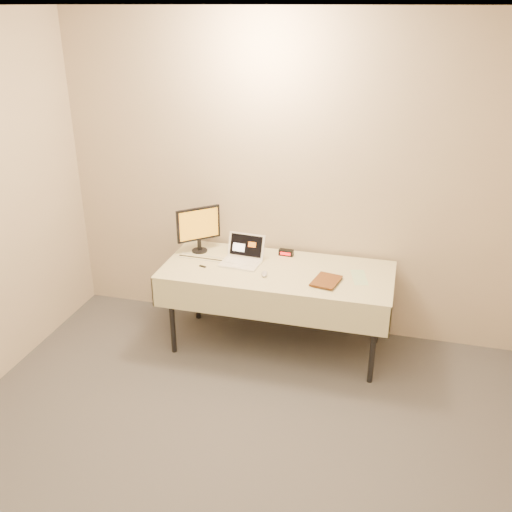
% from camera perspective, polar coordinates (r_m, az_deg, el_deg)
% --- Properties ---
extents(back_wall, '(4.00, 0.10, 2.70)m').
position_cam_1_polar(back_wall, '(4.82, 3.48, 7.52)').
color(back_wall, '#C4B39E').
rests_on(back_wall, ground).
extents(table, '(1.86, 0.81, 0.74)m').
position_cam_1_polar(table, '(4.65, 2.14, -2.02)').
color(table, black).
rests_on(table, ground).
extents(laptop, '(0.34, 0.32, 0.21)m').
position_cam_1_polar(laptop, '(4.73, -1.33, -0.00)').
color(laptop, white).
rests_on(laptop, table).
extents(monitor, '(0.30, 0.28, 0.40)m').
position_cam_1_polar(monitor, '(4.89, -5.77, 2.99)').
color(monitor, black).
rests_on(monitor, table).
extents(book, '(0.19, 0.06, 0.26)m').
position_cam_1_polar(book, '(4.41, 5.93, -0.93)').
color(book, '#99521B').
rests_on(book, table).
extents(alarm_clock, '(0.13, 0.06, 0.05)m').
position_cam_1_polar(alarm_clock, '(4.87, 3.03, 0.35)').
color(alarm_clock, black).
rests_on(alarm_clock, table).
extents(clicker, '(0.07, 0.11, 0.02)m').
position_cam_1_polar(clicker, '(4.51, 0.85, -1.80)').
color(clicker, silver).
rests_on(clicker, table).
extents(paper_form, '(0.17, 0.30, 0.00)m').
position_cam_1_polar(paper_form, '(4.56, 10.28, -2.11)').
color(paper_form, '#B1D6AA').
rests_on(paper_form, table).
extents(usb_dongle, '(0.06, 0.03, 0.01)m').
position_cam_1_polar(usb_dongle, '(4.68, -5.36, -1.04)').
color(usb_dongle, black).
rests_on(usb_dongle, table).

